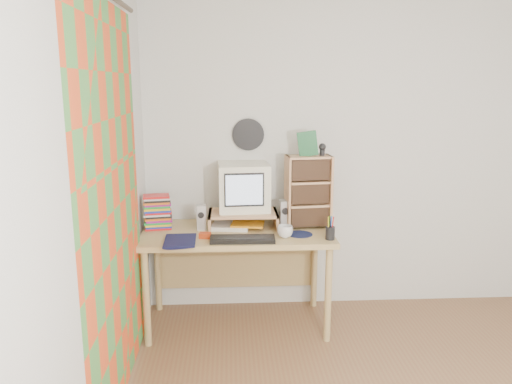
{
  "coord_description": "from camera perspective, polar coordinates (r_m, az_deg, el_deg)",
  "views": [
    {
      "loc": [
        -1.08,
        -2.18,
        1.83
      ],
      "look_at": [
        -0.89,
        1.33,
        1.06
      ],
      "focal_mm": 35.0,
      "sensor_mm": 36.0,
      "label": 1
    }
  ],
  "objects": [
    {
      "name": "papers",
      "position": [
        3.79,
        -2.18,
        -3.86
      ],
      "size": [
        0.3,
        0.24,
        0.04
      ],
      "primitive_type": null,
      "rotation": [
        0.0,
        0.0,
        -0.14
      ],
      "color": "white",
      "rests_on": "desk"
    },
    {
      "name": "cd_rack",
      "position": [
        3.77,
        5.97,
        0.03
      ],
      "size": [
        0.35,
        0.21,
        0.55
      ],
      "primitive_type": "cube",
      "rotation": [
        0.0,
        0.0,
        0.11
      ],
      "color": "tan",
      "rests_on": "desk"
    },
    {
      "name": "desk",
      "position": [
        3.82,
        -2.2,
        -6.13
      ],
      "size": [
        1.4,
        0.7,
        0.75
      ],
      "color": "tan",
      "rests_on": "floor"
    },
    {
      "name": "back_wall",
      "position": [
        4.12,
        12.18,
        4.04
      ],
      "size": [
        3.5,
        0.0,
        3.5
      ],
      "primitive_type": "plane",
      "rotation": [
        1.57,
        0.0,
        0.0
      ],
      "color": "silver",
      "rests_on": "floor"
    },
    {
      "name": "keyboard",
      "position": [
        3.48,
        -1.55,
        -5.41
      ],
      "size": [
        0.45,
        0.16,
        0.03
      ],
      "primitive_type": "cube",
      "rotation": [
        0.0,
        0.0,
        -0.03
      ],
      "color": "black",
      "rests_on": "desk"
    },
    {
      "name": "curtain",
      "position": [
        2.81,
        -15.93,
        -2.01
      ],
      "size": [
        0.0,
        2.2,
        2.2
      ],
      "primitive_type": "plane",
      "rotation": [
        1.57,
        0.0,
        1.57
      ],
      "color": "#DE4B1F",
      "rests_on": "left_wall"
    },
    {
      "name": "mug",
      "position": [
        3.56,
        3.34,
        -4.53
      ],
      "size": [
        0.14,
        0.14,
        0.09
      ],
      "primitive_type": "imported",
      "rotation": [
        0.0,
        0.0,
        0.32
      ],
      "color": "silver",
      "rests_on": "desk"
    },
    {
      "name": "webcam",
      "position": [
        3.74,
        7.59,
        4.85
      ],
      "size": [
        0.06,
        0.06,
        0.09
      ],
      "primitive_type": null,
      "rotation": [
        0.0,
        0.0,
        -0.04
      ],
      "color": "black",
      "rests_on": "cd_rack"
    },
    {
      "name": "dvd_stack",
      "position": [
        3.82,
        -11.17,
        -2.12
      ],
      "size": [
        0.21,
        0.16,
        0.27
      ],
      "primitive_type": null,
      "rotation": [
        0.0,
        0.0,
        0.16
      ],
      "color": "brown",
      "rests_on": "desk"
    },
    {
      "name": "left_wall",
      "position": [
        2.35,
        -19.56,
        -2.54
      ],
      "size": [
        0.0,
        3.5,
        3.5
      ],
      "primitive_type": "plane",
      "rotation": [
        1.57,
        0.0,
        1.57
      ],
      "color": "silver",
      "rests_on": "floor"
    },
    {
      "name": "pen_cup",
      "position": [
        3.54,
        8.48,
        -4.38
      ],
      "size": [
        0.08,
        0.08,
        0.13
      ],
      "primitive_type": null,
      "rotation": [
        0.0,
        0.0,
        0.19
      ],
      "color": "black",
      "rests_on": "desk"
    },
    {
      "name": "game_box",
      "position": [
        3.7,
        5.91,
        5.52
      ],
      "size": [
        0.14,
        0.04,
        0.18
      ],
      "primitive_type": "cube",
      "rotation": [
        0.0,
        0.0,
        -0.05
      ],
      "color": "#17532A",
      "rests_on": "cd_rack"
    },
    {
      "name": "wall_disc",
      "position": [
        3.93,
        -0.9,
        6.58
      ],
      "size": [
        0.25,
        0.02,
        0.25
      ],
      "primitive_type": "cylinder",
      "rotation": [
        1.57,
        0.0,
        0.0
      ],
      "color": "black",
      "rests_on": "back_wall"
    },
    {
      "name": "speaker_right",
      "position": [
        3.79,
        3.29,
        -2.5
      ],
      "size": [
        0.09,
        0.09,
        0.21
      ],
      "primitive_type": "cube",
      "rotation": [
        0.0,
        0.0,
        0.14
      ],
      "color": "#BABBC0",
      "rests_on": "desk"
    },
    {
      "name": "speaker_left",
      "position": [
        3.75,
        -6.27,
        -2.91
      ],
      "size": [
        0.08,
        0.08,
        0.18
      ],
      "primitive_type": "cube",
      "rotation": [
        0.0,
        0.0,
        0.1
      ],
      "color": "#BABBC0",
      "rests_on": "desk"
    },
    {
      "name": "monitor_riser",
      "position": [
        3.79,
        -1.48,
        -2.66
      ],
      "size": [
        0.52,
        0.3,
        0.12
      ],
      "color": "tan",
      "rests_on": "desk"
    },
    {
      "name": "crt_monitor",
      "position": [
        3.79,
        -1.42,
        0.53
      ],
      "size": [
        0.4,
        0.4,
        0.36
      ],
      "primitive_type": "cube",
      "rotation": [
        0.0,
        0.0,
        0.06
      ],
      "color": "white",
      "rests_on": "monitor_riser"
    },
    {
      "name": "red_box",
      "position": [
        3.56,
        -5.86,
        -4.96
      ],
      "size": [
        0.09,
        0.06,
        0.04
      ],
      "primitive_type": "cube",
      "rotation": [
        0.0,
        0.0,
        -0.18
      ],
      "color": "#A83211",
      "rests_on": "desk"
    },
    {
      "name": "mousepad",
      "position": [
        3.64,
        5.02,
        -4.83
      ],
      "size": [
        0.21,
        0.21,
        0.0
      ],
      "primitive_type": "cylinder",
      "rotation": [
        0.0,
        0.0,
        -0.12
      ],
      "color": "#101938",
      "rests_on": "desk"
    },
    {
      "name": "diary",
      "position": [
        3.49,
        -10.46,
        -5.37
      ],
      "size": [
        0.27,
        0.2,
        0.05
      ],
      "primitive_type": "imported",
      "rotation": [
        0.0,
        0.0,
        0.03
      ],
      "color": "#0E1035",
      "rests_on": "desk"
    }
  ]
}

